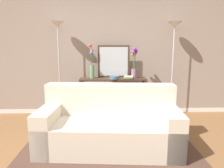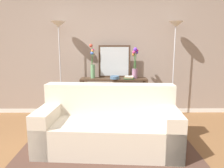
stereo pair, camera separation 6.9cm
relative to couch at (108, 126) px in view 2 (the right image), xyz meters
The scene contains 12 objects.
back_wall 2.05m from the couch, 91.17° to the left, with size 12.00×0.15×3.06m.
area_rug 0.35m from the couch, 91.40° to the right, with size 2.45×1.66×0.01m.
couch is the anchor object (origin of this frame).
console_table 1.30m from the couch, 85.88° to the left, with size 1.32×0.32×0.81m.
floor_lamp_left 2.01m from the couch, 126.66° to the left, with size 0.28×0.28×1.90m.
floor_lamp_right 2.18m from the couch, 45.45° to the left, with size 0.28×0.28×1.91m.
wall_mirror 1.63m from the couch, 85.61° to the left, with size 0.64×0.02×0.65m.
vase_tall_flowers 1.56m from the couch, 104.07° to the left, with size 0.11×0.11×0.67m.
vase_short_flowers 1.56m from the couch, 68.22° to the left, with size 0.12×0.13×0.61m.
fruit_bowl 1.30m from the couch, 84.70° to the left, with size 0.18×0.18×0.06m.
book_stack 1.36m from the couch, 72.05° to the left, with size 0.20×0.16×0.05m.
book_row_under_console 1.33m from the couch, 100.64° to the left, with size 0.42×0.18×0.12m.
Camera 2 is at (0.07, -2.18, 1.43)m, focal length 33.54 mm.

